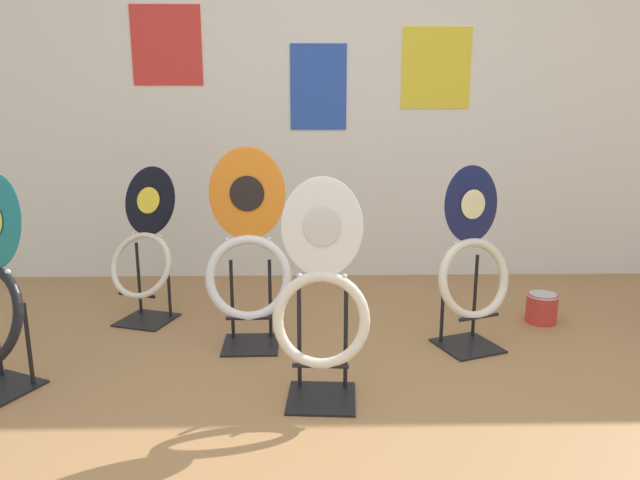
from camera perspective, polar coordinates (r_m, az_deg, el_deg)
name	(u,v)px	position (r m, az deg, el deg)	size (l,w,h in m)	color
ground_plane	(376,474)	(2.04, 5.59, -22.29)	(14.00, 14.00, 0.00)	#A37547
wall_back	(340,90)	(4.01, 2.00, 14.73)	(8.00, 0.07, 2.60)	silver
toilet_seat_display_navy_moon	(473,266)	(2.89, 15.01, -2.51)	(0.43, 0.36, 0.91)	black
toilet_seat_display_orange_sun	(248,258)	(2.82, -7.17, -1.80)	(0.43, 0.29, 1.00)	black
toilet_seat_display_white_plain	(322,302)	(2.28, 0.15, -6.24)	(0.40, 0.30, 0.92)	black
toilet_seat_display_jazz_black	(145,248)	(3.32, -17.11, -0.76)	(0.42, 0.39, 0.87)	black
paint_can	(542,307)	(3.46, 21.29, -6.26)	(0.17, 0.17, 0.17)	red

